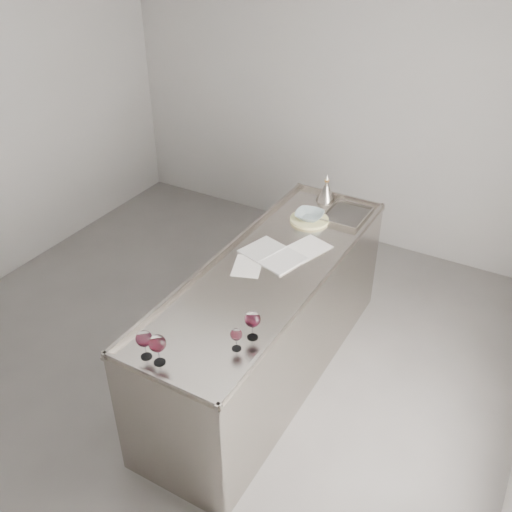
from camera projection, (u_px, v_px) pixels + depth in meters
The scene contains 12 objects.
room_shell at pixel (177, 208), 3.54m from camera, with size 4.54×5.04×2.84m.
counter at pixel (269, 322), 4.06m from camera, with size 0.77×2.42×0.97m.
wine_glass_left at pixel (157, 344), 2.98m from camera, with size 0.09×0.09×0.18m.
wine_glass_middle at pixel (144, 339), 3.02m from camera, with size 0.09×0.09×0.18m.
wine_glass_right at pixel (253, 320), 3.15m from camera, with size 0.09×0.09×0.18m.
wine_glass_small at pixel (236, 335), 3.09m from camera, with size 0.07×0.07×0.14m.
notebook at pixel (273, 255), 3.92m from camera, with size 0.48×0.39×0.02m.
loose_paper_top at pixel (248, 266), 3.82m from camera, with size 0.19×0.26×0.00m, color silver.
loose_paper_under at pixel (306, 249), 3.99m from camera, with size 0.23×0.33×0.00m, color white.
trivet at pixel (309, 220), 4.33m from camera, with size 0.29×0.29×0.02m, color beige.
ceramic_bowl at pixel (309, 215), 4.31m from camera, with size 0.21×0.21×0.05m, color #96ACAE.
wine_funnel at pixel (326, 193), 4.58m from camera, with size 0.16×0.16×0.23m.
Camera 1 is at (1.98, -2.47, 3.08)m, focal length 40.00 mm.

